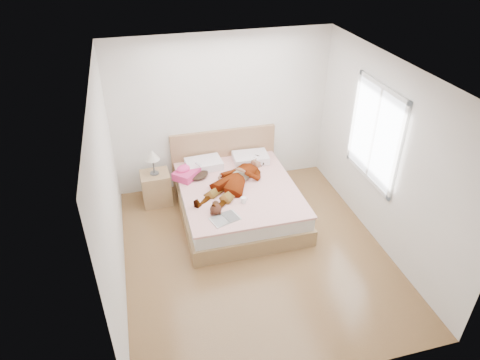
{
  "coord_description": "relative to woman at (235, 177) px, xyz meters",
  "views": [
    {
      "loc": [
        -1.37,
        -4.35,
        4.12
      ],
      "look_at": [
        0.0,
        0.85,
        0.7
      ],
      "focal_mm": 32.0,
      "sensor_mm": 36.0,
      "label": 1
    }
  ],
  "objects": [
    {
      "name": "plush_toy",
      "position": [
        -0.45,
        -0.65,
        -0.04
      ],
      "size": [
        0.2,
        0.27,
        0.14
      ],
      "color": "black",
      "rests_on": "bed"
    },
    {
      "name": "ground",
      "position": [
        0.02,
        -1.05,
        -0.63
      ],
      "size": [
        4.0,
        4.0,
        0.0
      ],
      "primitive_type": "plane",
      "color": "#4C2F17",
      "rests_on": "ground"
    },
    {
      "name": "phone",
      "position": [
        -0.5,
        0.4,
        0.08
      ],
      "size": [
        0.11,
        0.11,
        0.06
      ],
      "primitive_type": "cube",
      "rotation": [
        0.44,
        0.0,
        0.79
      ],
      "color": "silver",
      "rests_on": "bed"
    },
    {
      "name": "hair",
      "position": [
        -0.57,
        0.45,
        -0.08
      ],
      "size": [
        0.54,
        0.61,
        0.08
      ],
      "primitive_type": "ellipsoid",
      "rotation": [
        0.0,
        0.0,
        0.26
      ],
      "color": "black",
      "rests_on": "bed"
    },
    {
      "name": "bed",
      "position": [
        0.02,
        -0.02,
        -0.35
      ],
      "size": [
        1.8,
        2.08,
        1.0
      ],
      "color": "olive",
      "rests_on": "ground"
    },
    {
      "name": "room_shell",
      "position": [
        1.79,
        -0.75,
        0.87
      ],
      "size": [
        4.0,
        4.0,
        4.0
      ],
      "color": "white",
      "rests_on": "ground"
    },
    {
      "name": "magazine",
      "position": [
        -0.36,
        -0.83,
        -0.11
      ],
      "size": [
        0.45,
        0.36,
        0.02
      ],
      "color": "white",
      "rests_on": "bed"
    },
    {
      "name": "towel",
      "position": [
        -0.71,
        0.39,
        -0.03
      ],
      "size": [
        0.49,
        0.49,
        0.2
      ],
      "color": "#D13883",
      "rests_on": "bed"
    },
    {
      "name": "nightstand",
      "position": [
        -1.19,
        0.55,
        -0.3
      ],
      "size": [
        0.47,
        0.42,
        0.97
      ],
      "color": "olive",
      "rests_on": "ground"
    },
    {
      "name": "woman",
      "position": [
        0.0,
        0.0,
        0.0
      ],
      "size": [
        1.63,
        1.63,
        0.23
      ],
      "primitive_type": "imported",
      "rotation": [
        0.0,
        0.0,
        -0.78
      ],
      "color": "white",
      "rests_on": "bed"
    },
    {
      "name": "coffee_mug",
      "position": [
        -0.01,
        -0.52,
        -0.07
      ],
      "size": [
        0.12,
        0.09,
        0.09
      ],
      "color": "white",
      "rests_on": "bed"
    }
  ]
}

